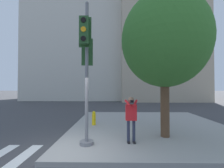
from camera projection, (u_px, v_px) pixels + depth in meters
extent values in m
plane|color=#424244|center=(60.00, 159.00, 4.51)|extent=(160.00, 160.00, 0.00)
cube|color=#9E9B96|center=(149.00, 126.00, 7.96)|extent=(8.00, 8.00, 0.16)
cube|color=silver|center=(16.00, 162.00, 4.34)|extent=(0.41, 2.49, 0.01)
cylinder|color=slate|center=(87.00, 143.00, 5.25)|extent=(0.49, 0.49, 0.12)
cylinder|color=slate|center=(87.00, 72.00, 5.30)|extent=(0.12, 0.12, 4.85)
sphere|color=slate|center=(87.00, 4.00, 5.35)|extent=(0.13, 0.13, 0.13)
cylinder|color=slate|center=(87.00, 51.00, 5.50)|extent=(0.08, 0.25, 0.05)
cube|color=#234C23|center=(87.00, 53.00, 5.74)|extent=(0.33, 0.28, 0.90)
cube|color=#234C23|center=(87.00, 52.00, 5.61)|extent=(0.42, 0.08, 1.02)
cylinder|color=black|center=(88.00, 46.00, 5.88)|extent=(0.17, 0.05, 0.17)
cylinder|color=orange|center=(88.00, 54.00, 5.87)|extent=(0.17, 0.05, 0.17)
cylinder|color=black|center=(87.00, 61.00, 5.87)|extent=(0.17, 0.05, 0.17)
cylinder|color=slate|center=(86.00, 33.00, 5.14)|extent=(0.05, 0.25, 0.05)
cube|color=#234C23|center=(84.00, 31.00, 4.90)|extent=(0.30, 0.24, 0.90)
cube|color=#234C23|center=(85.00, 32.00, 5.03)|extent=(0.42, 0.03, 1.02)
cylinder|color=black|center=(83.00, 20.00, 4.77)|extent=(0.17, 0.03, 0.17)
cylinder|color=orange|center=(83.00, 29.00, 4.77)|extent=(0.17, 0.03, 0.17)
cylinder|color=black|center=(83.00, 39.00, 4.76)|extent=(0.17, 0.03, 0.17)
cube|color=black|center=(129.00, 142.00, 5.41)|extent=(0.09, 0.24, 0.05)
cube|color=black|center=(134.00, 142.00, 5.41)|extent=(0.09, 0.24, 0.05)
cylinder|color=#282D42|center=(128.00, 131.00, 5.48)|extent=(0.11, 0.11, 0.80)
cylinder|color=#282D42|center=(134.00, 131.00, 5.47)|extent=(0.11, 0.11, 0.80)
cube|color=red|center=(131.00, 112.00, 5.49)|extent=(0.40, 0.22, 0.57)
sphere|color=#8C664C|center=(131.00, 100.00, 5.50)|extent=(0.22, 0.22, 0.22)
cube|color=black|center=(132.00, 101.00, 5.19)|extent=(0.12, 0.10, 0.09)
cylinder|color=black|center=(132.00, 102.00, 5.12)|extent=(0.06, 0.08, 0.06)
cylinder|color=red|center=(128.00, 103.00, 5.36)|extent=(0.23, 0.35, 0.23)
cylinder|color=red|center=(135.00, 103.00, 5.35)|extent=(0.23, 0.35, 0.23)
cylinder|color=brown|center=(165.00, 103.00, 6.12)|extent=(0.35, 0.35, 2.72)
ellipsoid|color=#38752D|center=(164.00, 40.00, 6.17)|extent=(3.54, 3.54, 3.89)
cylinder|color=yellow|center=(94.00, 119.00, 7.95)|extent=(0.20, 0.20, 0.58)
sphere|color=yellow|center=(94.00, 113.00, 7.96)|extent=(0.18, 0.18, 0.18)
cylinder|color=yellow|center=(94.00, 119.00, 7.82)|extent=(0.09, 0.06, 0.09)
cube|color=beige|center=(82.00, 50.00, 28.85)|extent=(17.07, 12.03, 18.54)
cube|color=#B2AD9E|center=(82.00, 1.00, 29.04)|extent=(17.27, 12.23, 0.80)
cube|color=tan|center=(154.00, 41.00, 27.73)|extent=(12.68, 13.92, 21.44)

